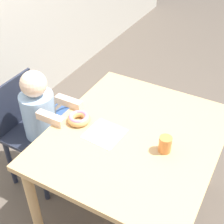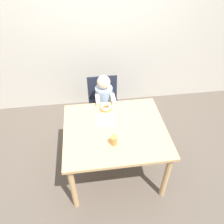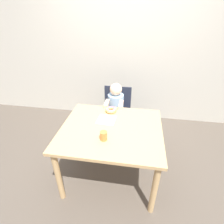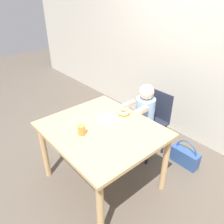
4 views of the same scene
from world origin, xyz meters
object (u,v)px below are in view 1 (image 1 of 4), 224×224
Objects in this scene: donut at (79,118)px; cup at (165,144)px; child_figure at (42,130)px; handbag at (60,123)px; chair at (32,130)px.

donut is 1.47× the size of cup.
child_figure is 0.66m from handbag.
handbag is (0.49, 0.58, -0.63)m from donut.
child_figure reaches higher than handbag.
handbag is at bearing 16.31° from chair.
child_figure reaches higher than cup.
handbag is at bearing 27.18° from child_figure.
child_figure reaches higher than chair.
cup is at bearing -112.82° from handbag.
child_figure is (0.00, -0.11, 0.04)m from chair.
cup is (0.00, -0.99, 0.31)m from chair.
child_figure is 6.86× the size of donut.
chair is 8.64× the size of cup.
donut is 0.99m from handbag.
handbag is at bearing 67.18° from cup.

